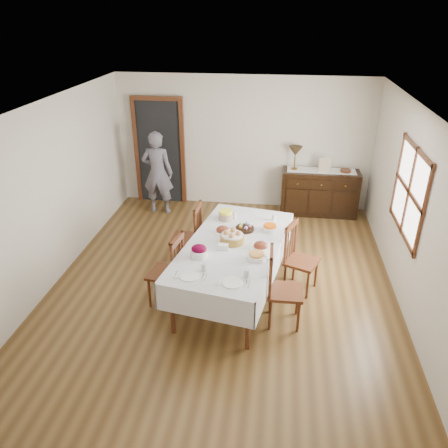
# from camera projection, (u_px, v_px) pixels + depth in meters

# --- Properties ---
(ground) EXTENTS (6.00, 6.00, 0.00)m
(ground) POSITION_uv_depth(u_px,v_px,m) (223.00, 284.00, 6.53)
(ground) COLOR brown
(room_shell) EXTENTS (5.02, 6.02, 2.65)m
(room_shell) POSITION_uv_depth(u_px,v_px,m) (217.00, 170.00, 6.19)
(room_shell) COLOR silver
(room_shell) RESTS_ON ground
(dining_table) EXTENTS (1.63, 2.59, 0.83)m
(dining_table) POSITION_uv_depth(u_px,v_px,m) (234.00, 250.00, 5.98)
(dining_table) COLOR silver
(dining_table) RESTS_ON ground
(chair_left_near) EXTENTS (0.49, 0.49, 1.04)m
(chair_left_near) POSITION_uv_depth(u_px,v_px,m) (169.00, 270.00, 5.89)
(chair_left_near) COLOR #4E2614
(chair_left_near) RESTS_ON ground
(chair_left_far) EXTENTS (0.46, 0.46, 1.06)m
(chair_left_far) POSITION_uv_depth(u_px,v_px,m) (189.00, 235.00, 6.77)
(chair_left_far) COLOR #4E2614
(chair_left_far) RESTS_ON ground
(chair_right_near) EXTENTS (0.45, 0.45, 1.06)m
(chair_right_near) POSITION_uv_depth(u_px,v_px,m) (281.00, 287.00, 5.52)
(chair_right_near) COLOR #4E2614
(chair_right_near) RESTS_ON ground
(chair_right_far) EXTENTS (0.56, 0.56, 1.03)m
(chair_right_far) POSITION_uv_depth(u_px,v_px,m) (299.00, 257.00, 6.22)
(chair_right_far) COLOR #4E2614
(chair_right_far) RESTS_ON ground
(sideboard) EXTENTS (1.48, 0.54, 0.89)m
(sideboard) POSITION_uv_depth(u_px,v_px,m) (319.00, 192.00, 8.56)
(sideboard) COLOR black
(sideboard) RESTS_ON ground
(person) EXTENTS (0.55, 0.36, 1.76)m
(person) POSITION_uv_depth(u_px,v_px,m) (157.00, 170.00, 8.44)
(person) COLOR #5B5865
(person) RESTS_ON ground
(bread_basket) EXTENTS (0.33, 0.33, 0.18)m
(bread_basket) POSITION_uv_depth(u_px,v_px,m) (232.00, 238.00, 5.94)
(bread_basket) COLOR olive
(bread_basket) RESTS_ON dining_table
(egg_basket) EXTENTS (0.27, 0.27, 0.10)m
(egg_basket) POSITION_uv_depth(u_px,v_px,m) (245.00, 228.00, 6.28)
(egg_basket) COLOR black
(egg_basket) RESTS_ON dining_table
(ham_platter_a) EXTENTS (0.27, 0.27, 0.11)m
(ham_platter_a) POSITION_uv_depth(u_px,v_px,m) (223.00, 230.00, 6.22)
(ham_platter_a) COLOR white
(ham_platter_a) RESTS_ON dining_table
(ham_platter_b) EXTENTS (0.32, 0.32, 0.11)m
(ham_platter_b) POSITION_uv_depth(u_px,v_px,m) (261.00, 246.00, 5.81)
(ham_platter_b) COLOR white
(ham_platter_b) RESTS_ON dining_table
(beet_bowl) EXTENTS (0.23, 0.23, 0.16)m
(beet_bowl) POSITION_uv_depth(u_px,v_px,m) (199.00, 251.00, 5.61)
(beet_bowl) COLOR white
(beet_bowl) RESTS_ON dining_table
(carrot_bowl) EXTENTS (0.22, 0.22, 0.09)m
(carrot_bowl) POSITION_uv_depth(u_px,v_px,m) (270.00, 228.00, 6.26)
(carrot_bowl) COLOR white
(carrot_bowl) RESTS_ON dining_table
(pineapple_bowl) EXTENTS (0.22, 0.22, 0.14)m
(pineapple_bowl) POSITION_uv_depth(u_px,v_px,m) (226.00, 215.00, 6.58)
(pineapple_bowl) COLOR tan
(pineapple_bowl) RESTS_ON dining_table
(casserole_dish) EXTENTS (0.25, 0.25, 0.08)m
(casserole_dish) POSITION_uv_depth(u_px,v_px,m) (257.00, 256.00, 5.57)
(casserole_dish) COLOR white
(casserole_dish) RESTS_ON dining_table
(butter_dish) EXTENTS (0.15, 0.11, 0.07)m
(butter_dish) POSITION_uv_depth(u_px,v_px,m) (223.00, 247.00, 5.79)
(butter_dish) COLOR white
(butter_dish) RESTS_ON dining_table
(setting_left) EXTENTS (0.44, 0.31, 0.10)m
(setting_left) POSITION_uv_depth(u_px,v_px,m) (194.00, 273.00, 5.25)
(setting_left) COLOR white
(setting_left) RESTS_ON dining_table
(setting_right) EXTENTS (0.44, 0.31, 0.10)m
(setting_right) POSITION_uv_depth(u_px,v_px,m) (237.00, 279.00, 5.12)
(setting_right) COLOR white
(setting_right) RESTS_ON dining_table
(glass_far_a) EXTENTS (0.07, 0.07, 0.11)m
(glass_far_a) POSITION_uv_depth(u_px,v_px,m) (234.00, 215.00, 6.62)
(glass_far_a) COLOR silver
(glass_far_a) RESTS_ON dining_table
(glass_far_b) EXTENTS (0.06, 0.06, 0.09)m
(glass_far_b) POSITION_uv_depth(u_px,v_px,m) (274.00, 218.00, 6.56)
(glass_far_b) COLOR silver
(glass_far_b) RESTS_ON dining_table
(runner) EXTENTS (1.30, 0.35, 0.01)m
(runner) POSITION_uv_depth(u_px,v_px,m) (321.00, 170.00, 8.39)
(runner) COLOR white
(runner) RESTS_ON sideboard
(table_lamp) EXTENTS (0.26, 0.26, 0.46)m
(table_lamp) POSITION_uv_depth(u_px,v_px,m) (295.00, 152.00, 8.29)
(table_lamp) COLOR brown
(table_lamp) RESTS_ON sideboard
(picture_frame) EXTENTS (0.22, 0.08, 0.28)m
(picture_frame) POSITION_uv_depth(u_px,v_px,m) (325.00, 166.00, 8.22)
(picture_frame) COLOR tan
(picture_frame) RESTS_ON sideboard
(deco_bowl) EXTENTS (0.20, 0.20, 0.06)m
(deco_bowl) POSITION_uv_depth(u_px,v_px,m) (346.00, 171.00, 8.29)
(deco_bowl) COLOR #4E2614
(deco_bowl) RESTS_ON sideboard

